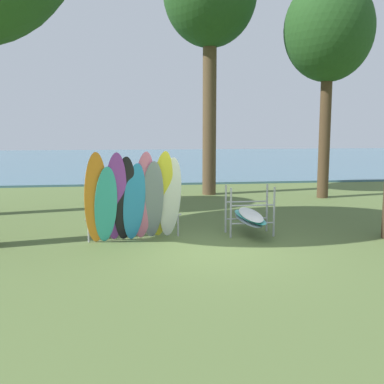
% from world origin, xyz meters
% --- Properties ---
extents(ground_plane, '(80.00, 80.00, 0.00)m').
position_xyz_m(ground_plane, '(0.00, 0.00, 0.00)').
color(ground_plane, '#566B38').
extents(lake_water, '(80.00, 36.00, 0.10)m').
position_xyz_m(lake_water, '(0.00, 30.05, 0.05)').
color(lake_water, '#477084').
rests_on(lake_water, ground).
extents(tree_far_right_back, '(3.33, 3.33, 8.26)m').
position_xyz_m(tree_far_right_back, '(5.73, 7.22, 6.26)').
color(tree_far_right_back, '#4C3823').
rests_on(tree_far_right_back, ground).
extents(leaning_board_pile, '(2.35, 1.28, 2.19)m').
position_xyz_m(leaning_board_pile, '(-1.67, 0.99, 1.03)').
color(leaning_board_pile, orange).
rests_on(leaning_board_pile, ground).
extents(board_storage_rack, '(1.15, 2.13, 1.25)m').
position_xyz_m(board_storage_rack, '(1.23, 1.43, 0.47)').
color(board_storage_rack, '#9EA0A5').
rests_on(board_storage_rack, ground).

